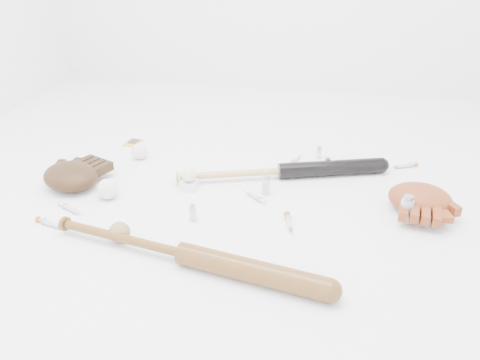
% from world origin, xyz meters
% --- Properties ---
extents(bat_dark, '(0.91, 0.36, 0.07)m').
position_xyz_m(bat_dark, '(0.16, 0.22, 0.03)').
color(bat_dark, black).
rests_on(bat_dark, ground).
extents(bat_wood, '(0.98, 0.25, 0.07)m').
position_xyz_m(bat_wood, '(-0.07, -0.42, 0.04)').
color(bat_wood, brown).
rests_on(bat_wood, ground).
extents(glove_dark, '(0.37, 0.37, 0.10)m').
position_xyz_m(glove_dark, '(-0.67, -0.02, 0.05)').
color(glove_dark, '#311E0D').
rests_on(glove_dark, ground).
extents(glove_tan, '(0.31, 0.31, 0.10)m').
position_xyz_m(glove_tan, '(0.70, 0.07, 0.05)').
color(glove_tan, maroon).
rests_on(glove_tan, ground).
extents(trading_card, '(0.08, 0.10, 0.01)m').
position_xyz_m(trading_card, '(-0.60, 0.45, 0.00)').
color(trading_card, gold).
rests_on(trading_card, ground).
extents(pedestal, '(0.07, 0.07, 0.04)m').
position_xyz_m(pedestal, '(-0.19, 0.05, 0.02)').
color(pedestal, white).
rests_on(pedestal, ground).
extents(baseball_on_pedestal, '(0.06, 0.06, 0.06)m').
position_xyz_m(baseball_on_pedestal, '(-0.19, 0.05, 0.07)').
color(baseball_on_pedestal, white).
rests_on(baseball_on_pedestal, pedestal).
extents(baseball_left, '(0.07, 0.07, 0.07)m').
position_xyz_m(baseball_left, '(-0.66, -0.04, 0.03)').
color(baseball_left, white).
rests_on(baseball_left, ground).
extents(baseball_upper, '(0.07, 0.07, 0.07)m').
position_xyz_m(baseball_upper, '(-0.50, 0.29, 0.04)').
color(baseball_upper, white).
rests_on(baseball_upper, ground).
extents(baseball_mid, '(0.08, 0.08, 0.08)m').
position_xyz_m(baseball_mid, '(-0.48, -0.08, 0.04)').
color(baseball_mid, white).
rests_on(baseball_mid, ground).
extents(baseball_aged, '(0.07, 0.07, 0.07)m').
position_xyz_m(baseball_aged, '(-0.32, -0.34, 0.04)').
color(baseball_aged, olive).
rests_on(baseball_aged, ground).
extents(syringe_0, '(0.16, 0.09, 0.02)m').
position_xyz_m(syringe_0, '(-0.58, -0.20, 0.01)').
color(syringe_0, '#ADBCC6').
rests_on(syringe_0, ground).
extents(syringe_1, '(0.13, 0.12, 0.02)m').
position_xyz_m(syringe_1, '(0.08, 0.03, 0.01)').
color(syringe_1, '#ADBCC6').
rests_on(syringe_1, ground).
extents(syringe_2, '(0.07, 0.13, 0.02)m').
position_xyz_m(syringe_2, '(0.21, 0.40, 0.01)').
color(syringe_2, '#ADBCC6').
rests_on(syringe_2, ground).
extents(syringe_3, '(0.06, 0.16, 0.02)m').
position_xyz_m(syringe_3, '(0.23, -0.14, 0.01)').
color(syringe_3, '#ADBCC6').
rests_on(syringe_3, ground).
extents(syringe_4, '(0.15, 0.09, 0.02)m').
position_xyz_m(syringe_4, '(0.69, 0.42, 0.01)').
color(syringe_4, '#ADBCC6').
rests_on(syringe_4, ground).
extents(syringe_5, '(0.16, 0.07, 0.02)m').
position_xyz_m(syringe_5, '(-0.59, -0.31, 0.01)').
color(syringe_5, '#ADBCC6').
rests_on(syringe_5, ground).
extents(vial_0, '(0.03, 0.03, 0.07)m').
position_xyz_m(vial_0, '(0.35, 0.30, 0.04)').
color(vial_0, silver).
rests_on(vial_0, ground).
extents(vial_1, '(0.02, 0.02, 0.06)m').
position_xyz_m(vial_1, '(0.31, 0.45, 0.03)').
color(vial_1, silver).
rests_on(vial_1, ground).
extents(vial_2, '(0.03, 0.03, 0.08)m').
position_xyz_m(vial_2, '(0.12, 0.07, 0.04)').
color(vial_2, silver).
rests_on(vial_2, ground).
extents(vial_3, '(0.04, 0.04, 0.10)m').
position_xyz_m(vial_3, '(0.64, -0.03, 0.05)').
color(vial_3, silver).
rests_on(vial_3, ground).
extents(vial_4, '(0.03, 0.03, 0.07)m').
position_xyz_m(vial_4, '(-0.11, -0.18, 0.03)').
color(vial_4, silver).
rests_on(vial_4, ground).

